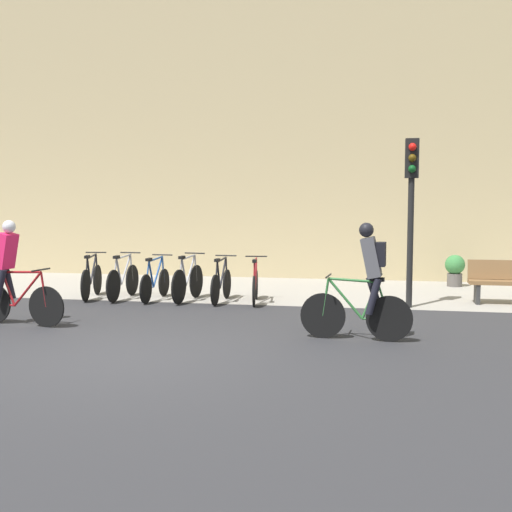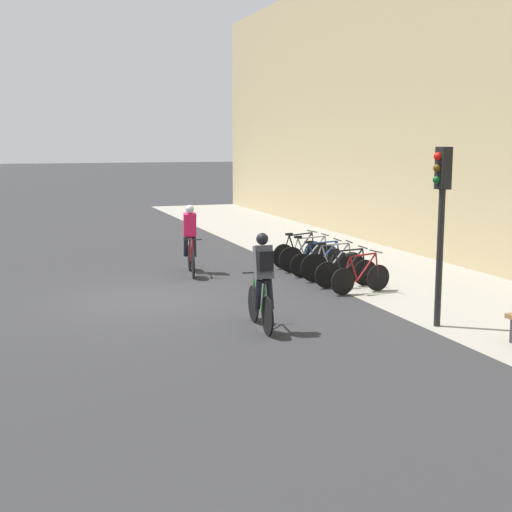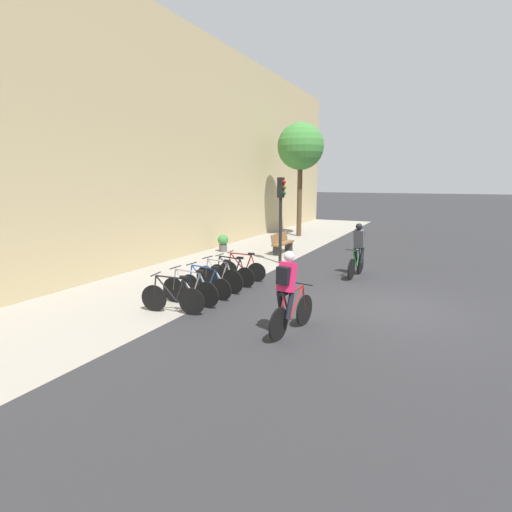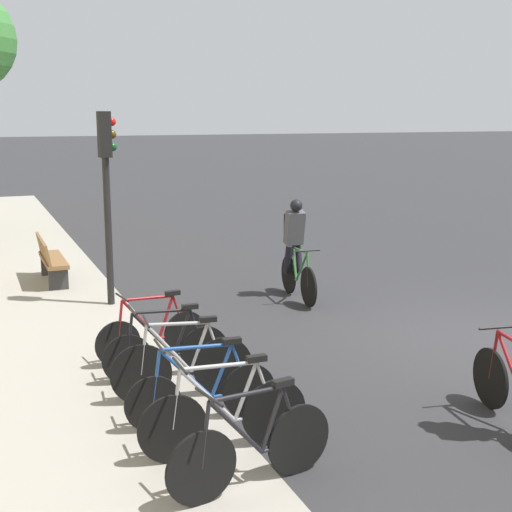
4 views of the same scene
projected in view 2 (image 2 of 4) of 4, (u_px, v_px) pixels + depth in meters
The scene contains 12 objects.
ground at pixel (142, 300), 15.46m from camera, with size 200.00×200.00×0.00m, color #2B2B2D.
kerb_strip at pixel (413, 280), 17.67m from camera, with size 44.00×4.50×0.01m, color gray.
building_facade at pixel (508, 87), 17.75m from camera, with size 44.00×0.60×9.46m, color tan.
cyclist_pink at pixel (190, 237), 18.45m from camera, with size 1.76×0.53×1.79m.
cyclist_grey at pixel (262, 279), 12.82m from camera, with size 1.70×0.46×1.79m.
parked_bike_0 at pixel (299, 252), 19.46m from camera, with size 0.47×1.66×0.97m.
parked_bike_1 at pixel (309, 256), 18.79m from camera, with size 0.46×1.73×0.98m.
parked_bike_2 at pixel (321, 261), 18.12m from camera, with size 0.46×1.67×0.94m.
parked_bike_3 at pixel (333, 265), 17.44m from camera, with size 0.46×1.66×0.99m.
parked_bike_4 at pixel (346, 271), 16.77m from camera, with size 0.46×1.61×0.95m.
parked_bike_5 at pixel (361, 276), 16.10m from camera, with size 0.46×1.57×0.94m.
traffic_light_pole at pixel (441, 203), 12.89m from camera, with size 0.26×0.30×3.31m.
Camera 2 is at (15.08, -2.66, 3.41)m, focal length 50.00 mm.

